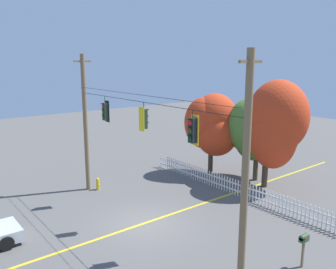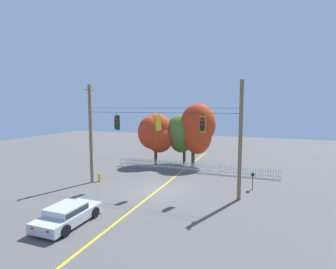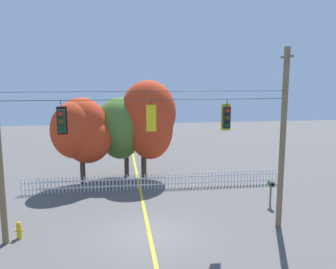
# 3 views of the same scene
# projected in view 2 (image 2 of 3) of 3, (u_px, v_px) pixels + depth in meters

# --- Properties ---
(ground) EXTENTS (80.00, 80.00, 0.00)m
(ground) POSITION_uv_depth(u_px,v_px,m) (158.00, 190.00, 21.28)
(ground) COLOR #565451
(lane_centerline_stripe) EXTENTS (0.16, 36.00, 0.01)m
(lane_centerline_stripe) POSITION_uv_depth(u_px,v_px,m) (158.00, 190.00, 21.28)
(lane_centerline_stripe) COLOR gold
(lane_centerline_stripe) RESTS_ON ground
(signal_support_span) EXTENTS (12.92, 1.10, 8.56)m
(signal_support_span) POSITION_uv_depth(u_px,v_px,m) (158.00, 136.00, 20.81)
(signal_support_span) COLOR brown
(signal_support_span) RESTS_ON ground
(traffic_signal_northbound_primary) EXTENTS (0.43, 0.38, 1.47)m
(traffic_signal_northbound_primary) POSITION_uv_depth(u_px,v_px,m) (117.00, 123.00, 21.98)
(traffic_signal_northbound_primary) COLOR black
(traffic_signal_eastbound_side) EXTENTS (0.43, 0.38, 1.38)m
(traffic_signal_eastbound_side) POSITION_uv_depth(u_px,v_px,m) (159.00, 123.00, 20.64)
(traffic_signal_eastbound_side) COLOR black
(traffic_signal_southbound_primary) EXTENTS (0.43, 0.38, 1.46)m
(traffic_signal_southbound_primary) POSITION_uv_depth(u_px,v_px,m) (202.00, 124.00, 19.48)
(traffic_signal_southbound_primary) COLOR black
(white_picket_fence) EXTENTS (16.90, 0.06, 1.02)m
(white_picket_fence) POSITION_uv_depth(u_px,v_px,m) (192.00, 167.00, 27.05)
(white_picket_fence) COLOR white
(white_picket_fence) RESTS_ON ground
(autumn_maple_near_fence) EXTENTS (3.97, 3.58, 5.87)m
(autumn_maple_near_fence) POSITION_uv_depth(u_px,v_px,m) (156.00, 133.00, 30.22)
(autumn_maple_near_fence) COLOR #473828
(autumn_maple_near_fence) RESTS_ON ground
(autumn_maple_mid) EXTENTS (3.80, 3.49, 5.79)m
(autumn_maple_mid) POSITION_uv_depth(u_px,v_px,m) (181.00, 134.00, 30.60)
(autumn_maple_mid) COLOR #473828
(autumn_maple_mid) RESTS_ON ground
(autumn_oak_far_east) EXTENTS (3.96, 3.65, 7.03)m
(autumn_oak_far_east) POSITION_uv_depth(u_px,v_px,m) (197.00, 129.00, 29.38)
(autumn_oak_far_east) COLOR #473828
(autumn_oak_far_east) RESTS_ON ground
(parked_car) EXTENTS (2.04, 4.08, 1.15)m
(parked_car) POSITION_uv_depth(u_px,v_px,m) (68.00, 214.00, 15.07)
(parked_car) COLOR #B7BABF
(parked_car) RESTS_ON ground
(fire_hydrant) EXTENTS (0.38, 0.22, 0.78)m
(fire_hydrant) POSITION_uv_depth(u_px,v_px,m) (99.00, 177.00, 23.66)
(fire_hydrant) COLOR gold
(fire_hydrant) RESTS_ON ground
(roadside_mailbox) EXTENTS (0.25, 0.44, 1.43)m
(roadside_mailbox) POSITION_uv_depth(u_px,v_px,m) (253.00, 175.00, 21.30)
(roadside_mailbox) COLOR brown
(roadside_mailbox) RESTS_ON ground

